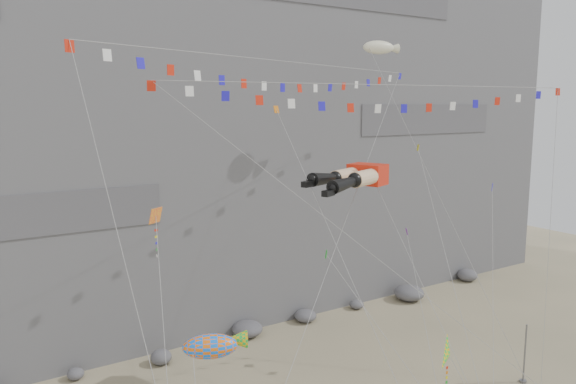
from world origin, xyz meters
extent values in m
cube|color=slate|center=(0.00, 32.00, 25.00)|extent=(80.00, 28.00, 50.00)
cylinder|color=slate|center=(12.55, -0.66, 2.14)|extent=(0.12, 0.12, 4.28)
cube|color=red|center=(3.36, 5.90, 14.79)|extent=(2.49, 2.84, 1.39)
cylinder|color=beige|center=(1.75, 4.46, 14.79)|extent=(2.57, 1.86, 1.03)
sphere|color=black|center=(0.67, 4.01, 14.79)|extent=(0.94, 0.94, 0.94)
cone|color=black|center=(-0.62, 3.47, 14.71)|extent=(2.93, 1.88, 0.96)
cube|color=black|center=(-2.34, 2.74, 14.40)|extent=(1.00, 0.73, 0.34)
cylinder|color=beige|center=(1.21, 5.75, 14.79)|extent=(2.57, 1.86, 1.03)
sphere|color=black|center=(0.13, 5.29, 14.79)|extent=(0.94, 0.94, 0.94)
cone|color=black|center=(-1.16, 4.75, 14.93)|extent=(2.94, 1.89, 1.03)
cube|color=black|center=(-2.88, 4.02, 14.82)|extent=(1.00, 0.73, 0.34)
cylinder|color=gray|center=(2.86, -0.69, 7.42)|extent=(0.03, 0.03, 19.79)
cylinder|color=gray|center=(-7.39, 1.98, 11.13)|extent=(0.03, 0.03, 28.64)
cylinder|color=gray|center=(8.03, 0.89, 10.37)|extent=(0.03, 0.03, 23.41)
cylinder|color=gray|center=(-13.42, -0.09, 7.07)|extent=(0.03, 0.03, 15.64)
cylinder|color=gray|center=(11.22, 5.68, 12.05)|extent=(0.03, 0.03, 27.66)
cube|color=slate|center=(12.53, -1.06, 0.05)|extent=(0.16, 0.16, 0.10)
cylinder|color=gray|center=(-2.28, 0.44, 9.60)|extent=(0.03, 0.03, 23.79)
cylinder|color=gray|center=(4.24, 0.92, 5.12)|extent=(0.03, 0.03, 16.26)
cylinder|color=gray|center=(-0.62, -2.24, 5.31)|extent=(0.03, 0.03, 15.60)
cylinder|color=gray|center=(4.94, -0.59, 8.20)|extent=(0.03, 0.03, 22.76)
cylinder|color=gray|center=(7.76, -1.33, 6.86)|extent=(0.03, 0.03, 17.57)
camera|label=1|loc=(-21.68, -22.84, 19.42)|focal=35.00mm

